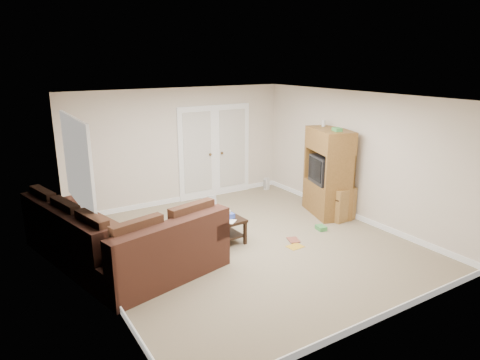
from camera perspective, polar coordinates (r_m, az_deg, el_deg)
floor at (r=7.46m, az=1.07°, el=-8.52°), size 5.50×5.50×0.00m
ceiling at (r=6.82m, az=1.17°, el=10.98°), size 5.00×5.50×0.02m
wall_left at (r=6.11m, az=-19.01°, el=-2.47°), size 0.02×5.50×2.50m
wall_right at (r=8.62m, az=15.25°, el=3.04°), size 0.02×5.50×2.50m
wall_back at (r=9.41m, az=-8.04°, el=4.49°), size 5.00×0.02×2.50m
wall_front at (r=5.07m, az=18.32°, el=-6.14°), size 5.00×0.02×2.50m
baseboards at (r=7.44m, az=1.07°, el=-8.17°), size 5.00×5.50×0.10m
french_doors at (r=9.78m, az=-3.35°, el=3.77°), size 1.80×0.05×2.13m
window_left at (r=6.99m, az=-20.85°, el=2.16°), size 0.05×1.92×1.42m
sectional_sofa at (r=6.85m, az=-16.19°, el=-8.19°), size 2.64×3.14×0.93m
coffee_table at (r=7.65m, az=-2.99°, el=-5.93°), size 0.60×1.11×0.74m
tv_armoire at (r=8.79m, az=11.64°, el=1.08°), size 0.91×1.23×1.89m
side_cabinet at (r=8.70m, az=12.99°, el=-2.62°), size 0.54×0.54×1.06m
space_heater at (r=10.44m, az=3.57°, el=-0.51°), size 0.14×0.12×0.29m
floor_magazine at (r=7.42m, az=7.36°, el=-8.79°), size 0.28×0.23×0.01m
floor_greenbox at (r=8.17m, az=10.75°, el=-6.28°), size 0.19×0.23×0.08m
floor_book at (r=7.62m, az=6.48°, el=-8.01°), size 0.25×0.30×0.02m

